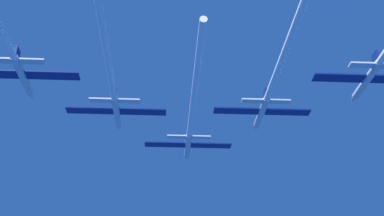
{
  "coord_description": "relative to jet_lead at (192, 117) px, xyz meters",
  "views": [
    {
      "loc": [
        -4.25,
        -106.61,
        -45.35
      ],
      "look_at": [
        0.6,
        -17.63,
        -0.32
      ],
      "focal_mm": 49.47,
      "sensor_mm": 36.0,
      "label": 1
    }
  ],
  "objects": [
    {
      "name": "jet_left_wing",
      "position": [
        -14.44,
        -18.06,
        -0.13
      ],
      "size": [
        18.91,
        59.15,
        3.13
      ],
      "color": "silver"
    },
    {
      "name": "jet_lead",
      "position": [
        0.0,
        0.0,
        0.0
      ],
      "size": [
        18.91,
        54.88,
        3.13
      ],
      "color": "silver"
    },
    {
      "name": "jet_right_wing",
      "position": [
        13.69,
        -15.55,
        0.92
      ],
      "size": [
        18.91,
        55.1,
        3.13
      ],
      "color": "silver"
    }
  ]
}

